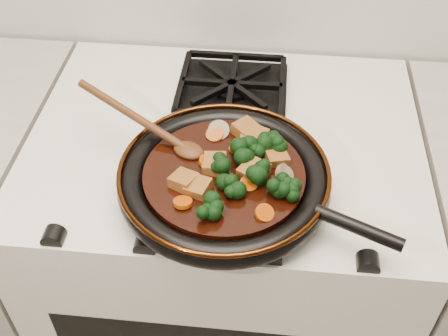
# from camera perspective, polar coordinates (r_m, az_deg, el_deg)

# --- Properties ---
(stove) EXTENTS (0.76, 0.60, 0.90)m
(stove) POSITION_cam_1_polar(r_m,az_deg,el_deg) (1.43, 0.10, -10.42)
(stove) COLOR silver
(stove) RESTS_ON ground
(burner_grate_front) EXTENTS (0.23, 0.23, 0.03)m
(burner_grate_front) POSITION_cam_1_polar(r_m,az_deg,el_deg) (0.98, -0.69, -1.51)
(burner_grate_front) COLOR black
(burner_grate_front) RESTS_ON stove
(burner_grate_back) EXTENTS (0.23, 0.23, 0.03)m
(burner_grate_back) POSITION_cam_1_polar(r_m,az_deg,el_deg) (1.19, 0.81, 8.22)
(burner_grate_back) COLOR black
(burner_grate_back) RESTS_ON stove
(skillet) EXTENTS (0.46, 0.36, 0.05)m
(skillet) POSITION_cam_1_polar(r_m,az_deg,el_deg) (0.94, 0.11, -1.17)
(skillet) COLOR black
(skillet) RESTS_ON burner_grate_front
(braising_sauce) EXTENTS (0.27, 0.27, 0.02)m
(braising_sauce) POSITION_cam_1_polar(r_m,az_deg,el_deg) (0.94, -0.00, -0.91)
(braising_sauce) COLOR black
(braising_sauce) RESTS_ON skillet
(tofu_cube_0) EXTENTS (0.04, 0.04, 0.03)m
(tofu_cube_0) POSITION_cam_1_polar(r_m,az_deg,el_deg) (0.97, 2.63, 2.35)
(tofu_cube_0) COLOR brown
(tofu_cube_0) RESTS_ON braising_sauce
(tofu_cube_1) EXTENTS (0.05, 0.05, 0.02)m
(tofu_cube_1) POSITION_cam_1_polar(r_m,az_deg,el_deg) (0.99, 3.25, 3.32)
(tofu_cube_1) COLOR brown
(tofu_cube_1) RESTS_ON braising_sauce
(tofu_cube_2) EXTENTS (0.04, 0.04, 0.03)m
(tofu_cube_2) POSITION_cam_1_polar(r_m,az_deg,el_deg) (0.94, -0.92, 0.42)
(tofu_cube_2) COLOR brown
(tofu_cube_2) RESTS_ON braising_sauce
(tofu_cube_3) EXTENTS (0.05, 0.05, 0.03)m
(tofu_cube_3) POSITION_cam_1_polar(r_m,az_deg,el_deg) (0.90, -2.62, -2.02)
(tofu_cube_3) COLOR brown
(tofu_cube_3) RESTS_ON braising_sauce
(tofu_cube_4) EXTENTS (0.06, 0.06, 0.03)m
(tofu_cube_4) POSITION_cam_1_polar(r_m,az_deg,el_deg) (1.00, 2.20, 3.93)
(tofu_cube_4) COLOR brown
(tofu_cube_4) RESTS_ON braising_sauce
(tofu_cube_5) EXTENTS (0.06, 0.06, 0.03)m
(tofu_cube_5) POSITION_cam_1_polar(r_m,az_deg,el_deg) (0.92, 3.05, -0.39)
(tofu_cube_5) COLOR brown
(tofu_cube_5) RESTS_ON braising_sauce
(tofu_cube_6) EXTENTS (0.04, 0.04, 0.02)m
(tofu_cube_6) POSITION_cam_1_polar(r_m,az_deg,el_deg) (0.93, -1.02, 0.17)
(tofu_cube_6) COLOR brown
(tofu_cube_6) RESTS_ON braising_sauce
(tofu_cube_7) EXTENTS (0.05, 0.04, 0.02)m
(tofu_cube_7) POSITION_cam_1_polar(r_m,az_deg,el_deg) (0.95, 5.35, 1.05)
(tofu_cube_7) COLOR brown
(tofu_cube_7) RESTS_ON braising_sauce
(tofu_cube_8) EXTENTS (0.05, 0.05, 0.03)m
(tofu_cube_8) POSITION_cam_1_polar(r_m,az_deg,el_deg) (0.91, -4.10, -1.32)
(tofu_cube_8) COLOR brown
(tofu_cube_8) RESTS_ON braising_sauce
(broccoli_floret_0) EXTENTS (0.08, 0.08, 0.07)m
(broccoli_floret_0) POSITION_cam_1_polar(r_m,az_deg,el_deg) (0.92, 3.51, -0.61)
(broccoli_floret_0) COLOR black
(broccoli_floret_0) RESTS_ON braising_sauce
(broccoli_floret_1) EXTENTS (0.09, 0.09, 0.06)m
(broccoli_floret_1) POSITION_cam_1_polar(r_m,az_deg,el_deg) (0.89, 0.61, -2.14)
(broccoli_floret_1) COLOR black
(broccoli_floret_1) RESTS_ON braising_sauce
(broccoli_floret_2) EXTENTS (0.07, 0.07, 0.06)m
(broccoli_floret_2) POSITION_cam_1_polar(r_m,az_deg,el_deg) (0.93, -0.54, 0.27)
(broccoli_floret_2) COLOR black
(broccoli_floret_2) RESTS_ON braising_sauce
(broccoli_floret_3) EXTENTS (0.08, 0.07, 0.08)m
(broccoli_floret_3) POSITION_cam_1_polar(r_m,az_deg,el_deg) (0.96, 2.94, 2.02)
(broccoli_floret_3) COLOR black
(broccoli_floret_3) RESTS_ON braising_sauce
(broccoli_floret_4) EXTENTS (0.08, 0.08, 0.06)m
(broccoli_floret_4) POSITION_cam_1_polar(r_m,az_deg,el_deg) (0.97, 4.73, 2.57)
(broccoli_floret_4) COLOR black
(broccoli_floret_4) RESTS_ON braising_sauce
(broccoli_floret_5) EXTENTS (0.08, 0.08, 0.06)m
(broccoli_floret_5) POSITION_cam_1_polar(r_m,az_deg,el_deg) (0.97, 4.91, 2.33)
(broccoli_floret_5) COLOR black
(broccoli_floret_5) RESTS_ON braising_sauce
(broccoli_floret_6) EXTENTS (0.08, 0.08, 0.07)m
(broccoli_floret_6) POSITION_cam_1_polar(r_m,az_deg,el_deg) (0.95, 1.73, 1.37)
(broccoli_floret_6) COLOR black
(broccoli_floret_6) RESTS_ON braising_sauce
(broccoli_floret_7) EXTENTS (0.09, 0.08, 0.06)m
(broccoli_floret_7) POSITION_cam_1_polar(r_m,az_deg,el_deg) (0.90, 6.33, -2.29)
(broccoli_floret_7) COLOR black
(broccoli_floret_7) RESTS_ON braising_sauce
(broccoli_floret_8) EXTENTS (0.06, 0.06, 0.07)m
(broccoli_floret_8) POSITION_cam_1_polar(r_m,az_deg,el_deg) (0.86, -1.48, -4.32)
(broccoli_floret_8) COLOR black
(broccoli_floret_8) RESTS_ON braising_sauce
(broccoli_floret_9) EXTENTS (0.06, 0.06, 0.07)m
(broccoli_floret_9) POSITION_cam_1_polar(r_m,az_deg,el_deg) (0.90, 5.72, -1.84)
(broccoli_floret_9) COLOR black
(broccoli_floret_9) RESTS_ON braising_sauce
(carrot_coin_0) EXTENTS (0.03, 0.03, 0.02)m
(carrot_coin_0) POSITION_cam_1_polar(r_m,az_deg,el_deg) (1.00, -0.96, 3.42)
(carrot_coin_0) COLOR #A73E04
(carrot_coin_0) RESTS_ON braising_sauce
(carrot_coin_1) EXTENTS (0.03, 0.03, 0.02)m
(carrot_coin_1) POSITION_cam_1_polar(r_m,az_deg,el_deg) (0.91, 2.51, -1.66)
(carrot_coin_1) COLOR #A73E04
(carrot_coin_1) RESTS_ON braising_sauce
(carrot_coin_2) EXTENTS (0.03, 0.03, 0.01)m
(carrot_coin_2) POSITION_cam_1_polar(r_m,az_deg,el_deg) (0.88, -4.20, -3.51)
(carrot_coin_2) COLOR #A73E04
(carrot_coin_2) RESTS_ON braising_sauce
(carrot_coin_3) EXTENTS (0.04, 0.03, 0.03)m
(carrot_coin_3) POSITION_cam_1_polar(r_m,az_deg,el_deg) (0.97, 1.41, 2.07)
(carrot_coin_3) COLOR #A73E04
(carrot_coin_3) RESTS_ON braising_sauce
(carrot_coin_4) EXTENTS (0.03, 0.03, 0.02)m
(carrot_coin_4) POSITION_cam_1_polar(r_m,az_deg,el_deg) (0.87, 4.12, -4.58)
(carrot_coin_4) COLOR #A73E04
(carrot_coin_4) RESTS_ON braising_sauce
(carrot_coin_5) EXTENTS (0.03, 0.03, 0.02)m
(carrot_coin_5) POSITION_cam_1_polar(r_m,az_deg,el_deg) (0.94, -1.68, 0.64)
(carrot_coin_5) COLOR #A73E04
(carrot_coin_5) RESTS_ON braising_sauce
(mushroom_slice_0) EXTENTS (0.03, 0.04, 0.03)m
(mushroom_slice_0) POSITION_cam_1_polar(r_m,az_deg,el_deg) (0.98, 4.17, 2.71)
(mushroom_slice_0) COLOR brown
(mushroom_slice_0) RESTS_ON braising_sauce
(mushroom_slice_1) EXTENTS (0.03, 0.04, 0.03)m
(mushroom_slice_1) POSITION_cam_1_polar(r_m,az_deg,el_deg) (0.93, 6.16, -0.56)
(mushroom_slice_1) COLOR brown
(mushroom_slice_1) RESTS_ON braising_sauce
(mushroom_slice_2) EXTENTS (0.04, 0.04, 0.03)m
(mushroom_slice_2) POSITION_cam_1_polar(r_m,az_deg,el_deg) (1.00, -0.53, 3.84)
(mushroom_slice_2) COLOR brown
(mushroom_slice_2) RESTS_ON braising_sauce
(mushroom_slice_3) EXTENTS (0.04, 0.04, 0.03)m
(mushroom_slice_3) POSITION_cam_1_polar(r_m,az_deg,el_deg) (0.93, 6.16, -0.66)
(mushroom_slice_3) COLOR brown
(mushroom_slice_3) RESTS_ON braising_sauce
(mushroom_slice_4) EXTENTS (0.03, 0.04, 0.03)m
(mushroom_slice_4) POSITION_cam_1_polar(r_m,az_deg,el_deg) (0.97, 4.71, 2.31)
(mushroom_slice_4) COLOR brown
(mushroom_slice_4) RESTS_ON braising_sauce
(wooden_spoon) EXTENTS (0.15, 0.09, 0.24)m
(wooden_spoon) POSITION_cam_1_polar(r_m,az_deg,el_deg) (0.99, -6.84, 3.81)
(wooden_spoon) COLOR #4F2710
(wooden_spoon) RESTS_ON braising_sauce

